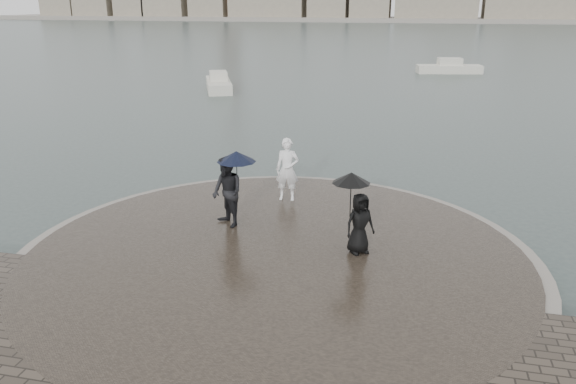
# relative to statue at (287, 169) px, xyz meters

# --- Properties ---
(ground) EXTENTS (400.00, 400.00, 0.00)m
(ground) POSITION_rel_statue_xyz_m (0.58, -7.22, -1.30)
(ground) COLOR #2B3835
(ground) RESTS_ON ground
(kerb_ring) EXTENTS (12.50, 12.50, 0.32)m
(kerb_ring) POSITION_rel_statue_xyz_m (0.58, -3.72, -1.14)
(kerb_ring) COLOR gray
(kerb_ring) RESTS_ON ground
(quay_tip) EXTENTS (11.90, 11.90, 0.36)m
(quay_tip) POSITION_rel_statue_xyz_m (0.58, -3.72, -1.12)
(quay_tip) COLOR #2D261E
(quay_tip) RESTS_ON ground
(statue) EXTENTS (0.72, 0.51, 1.89)m
(statue) POSITION_rel_statue_xyz_m (0.00, 0.00, 0.00)
(statue) COLOR white
(statue) RESTS_ON quay_tip
(visitor_left) EXTENTS (1.34, 1.18, 2.04)m
(visitor_left) POSITION_rel_statue_xyz_m (-1.02, -2.35, 0.18)
(visitor_left) COLOR black
(visitor_left) RESTS_ON quay_tip
(visitor_right) EXTENTS (1.14, 0.96, 1.95)m
(visitor_right) POSITION_rel_statue_xyz_m (2.44, -3.23, 0.12)
(visitor_right) COLOR black
(visitor_right) RESTS_ON quay_tip
(far_skyline) EXTENTS (260.00, 20.00, 37.00)m
(far_skyline) POSITION_rel_statue_xyz_m (-5.71, 153.49, 4.31)
(far_skyline) COLOR gray
(far_skyline) RESTS_ON ground
(boats) EXTENTS (39.77, 21.09, 1.50)m
(boats) POSITION_rel_statue_xyz_m (7.08, 32.01, -0.93)
(boats) COLOR beige
(boats) RESTS_ON ground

